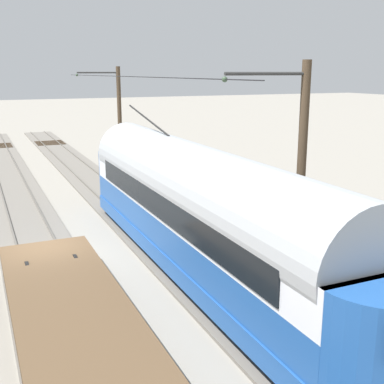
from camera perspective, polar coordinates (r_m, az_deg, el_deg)
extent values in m
plane|color=gray|center=(17.45, -16.63, -8.83)|extent=(220.00, 220.00, 0.00)
cube|color=#666059|center=(18.48, -2.27, -6.78)|extent=(2.80, 80.00, 0.10)
cube|color=#59544C|center=(18.21, -4.38, -6.82)|extent=(0.07, 80.00, 0.08)
cube|color=#59544C|center=(18.71, -0.22, -6.21)|extent=(0.07, 80.00, 0.08)
cube|color=#382819|center=(48.92, -16.44, 5.70)|extent=(2.50, 0.24, 0.08)
cube|color=#382819|center=(48.29, -16.33, 5.61)|extent=(2.50, 0.24, 0.08)
cube|color=#382819|center=(47.65, -16.22, 5.51)|extent=(2.50, 0.24, 0.08)
cube|color=#382819|center=(47.01, -16.11, 5.41)|extent=(2.50, 0.24, 0.08)
cube|color=#382819|center=(46.37, -15.99, 5.31)|extent=(2.50, 0.24, 0.08)
cube|color=#666059|center=(17.43, -16.64, -8.68)|extent=(2.80, 80.00, 0.10)
cube|color=#59544C|center=(17.34, -19.03, -8.67)|extent=(0.07, 80.00, 0.08)
cube|color=#59544C|center=(17.49, -14.32, -8.13)|extent=(0.07, 80.00, 0.08)
cube|color=#1E4C93|center=(16.40, 0.53, -7.05)|extent=(2.65, 15.86, 0.55)
cube|color=#1E4C93|center=(16.15, 0.54, -4.57)|extent=(2.55, 15.86, 0.95)
cube|color=silver|center=(15.86, 0.54, -1.14)|extent=(2.55, 15.86, 1.05)
cylinder|color=#999EA3|center=(15.73, 0.55, 0.71)|extent=(2.65, 15.54, 2.65)
cylinder|color=#1E4C93|center=(10.04, 20.39, -15.97)|extent=(2.55, 2.55, 2.55)
cylinder|color=#1E4C93|center=(23.23, -7.58, 1.67)|extent=(2.55, 2.55, 2.55)
cube|color=black|center=(15.38, -3.85, -1.64)|extent=(0.04, 13.32, 0.80)
cube|color=black|center=(16.42, 4.66, -0.66)|extent=(0.04, 13.32, 0.80)
cylinder|color=black|center=(19.80, -5.21, 8.44)|extent=(0.07, 4.71, 0.88)
cylinder|color=black|center=(12.10, 7.73, -15.99)|extent=(0.10, 0.76, 0.76)
cylinder|color=black|center=(12.84, 13.37, -14.40)|extent=(0.10, 0.76, 0.76)
cylinder|color=black|center=(20.71, -7.15, -3.09)|extent=(0.10, 0.76, 0.76)
cylinder|color=black|center=(21.15, -3.43, -2.65)|extent=(0.10, 0.76, 0.76)
cube|color=brown|center=(11.85, -12.91, -15.28)|extent=(2.80, 12.22, 0.25)
cylinder|color=black|center=(15.72, -18.61, -9.18)|extent=(0.10, 0.84, 0.84)
cylinder|color=black|center=(15.89, -13.41, -8.57)|extent=(0.10, 0.84, 0.84)
cylinder|color=#423323|center=(33.76, -8.43, 8.42)|extent=(0.28, 0.28, 6.90)
cylinder|color=#2D2D2D|center=(33.28, -10.93, 13.51)|extent=(2.71, 0.10, 0.10)
sphere|color=#334733|center=(32.99, -13.26, 13.13)|extent=(0.16, 0.16, 0.16)
cylinder|color=#423323|center=(15.46, 12.58, 1.93)|extent=(0.28, 0.28, 6.90)
cylinder|color=#2D2D2D|center=(14.38, 8.76, 13.48)|extent=(2.71, 0.10, 0.10)
sphere|color=#334733|center=(13.69, 3.83, 12.97)|extent=(0.16, 0.16, 0.16)
cylinder|color=black|center=(23.14, -8.27, 13.20)|extent=(0.03, 24.25, 0.03)
cylinder|color=black|center=(33.28, -10.93, 13.51)|extent=(2.71, 0.02, 0.02)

